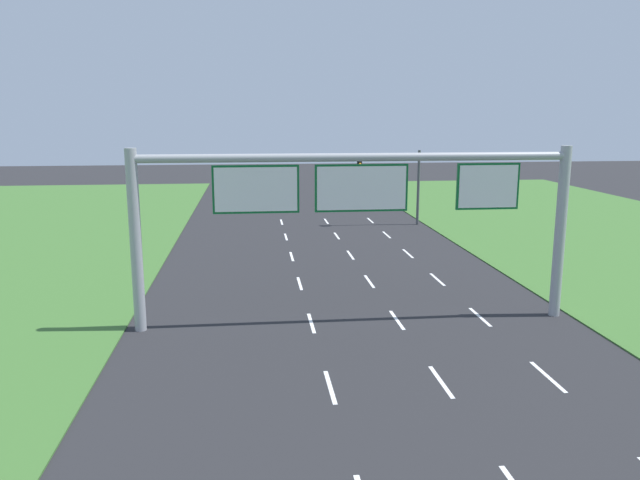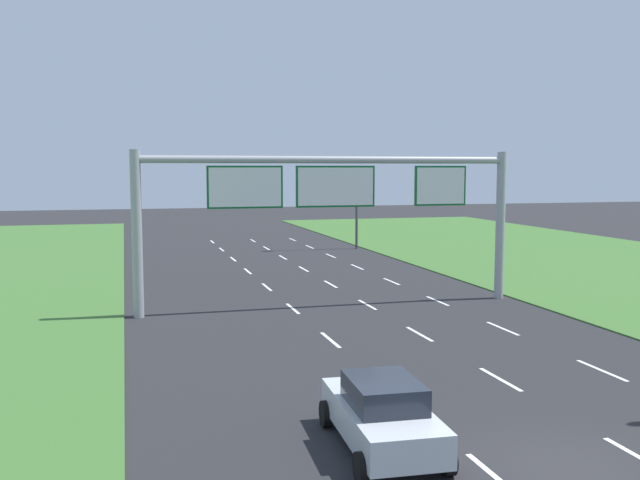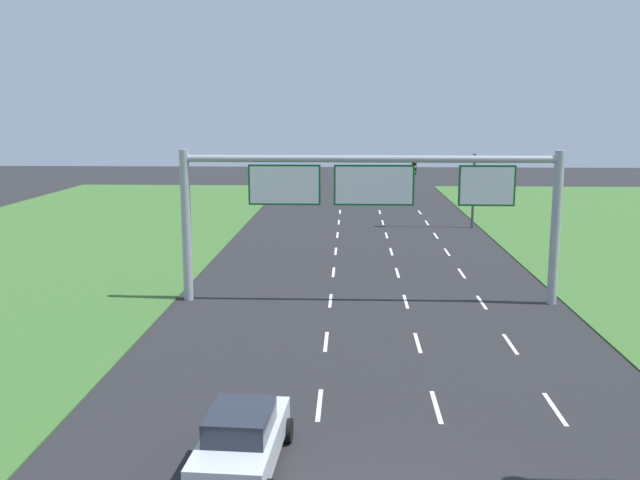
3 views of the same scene
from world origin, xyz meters
name	(u,v)px [view 2 (image 2 of 3)]	position (x,y,z in m)	size (l,w,h in m)	color
ground_plane	(571,468)	(0.00, 0.00, 0.00)	(200.00, 200.00, 0.00)	#262628
lane_dashes_inner_left	(310,323)	(-1.75, 15.00, 0.00)	(0.14, 68.40, 0.01)	white
lane_dashes_inner_right	(391,318)	(1.75, 15.00, 0.00)	(0.14, 68.40, 0.01)	white
lane_dashes_slip	(467,313)	(5.25, 15.00, 0.00)	(0.14, 68.40, 0.01)	white
car_lead_silver	(382,414)	(-3.48, 1.96, 0.81)	(2.24, 4.39, 1.63)	silver
sign_gantry	(332,197)	(0.05, 17.91, 4.94)	(17.24, 0.44, 7.00)	#9EA0A5
traffic_light_mast	(333,199)	(6.50, 39.78, 3.87)	(4.76, 0.49, 5.60)	#47494F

